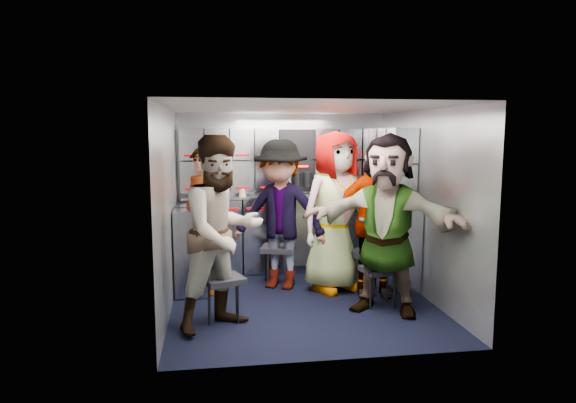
{
  "coord_description": "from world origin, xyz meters",
  "views": [
    {
      "loc": [
        -0.95,
        -5.38,
        1.84
      ],
      "look_at": [
        -0.1,
        0.35,
        1.07
      ],
      "focal_mm": 32.0,
      "sensor_mm": 36.0,
      "label": 1
    }
  ],
  "objects": [
    {
      "name": "coffee_niche",
      "position": [
        0.18,
        1.41,
        1.47
      ],
      "size": [
        0.46,
        0.16,
        0.84
      ],
      "primitive_type": null,
      "color": "black",
      "rests_on": "wall_back"
    },
    {
      "name": "jump_seat_center",
      "position": [
        0.46,
        0.56,
        0.36
      ],
      "size": [
        0.35,
        0.33,
        0.41
      ],
      "rotation": [
        0.0,
        0.0,
        0.01
      ],
      "color": "black",
      "rests_on": "ground"
    },
    {
      "name": "wall_left",
      "position": [
        -1.4,
        0.0,
        1.05
      ],
      "size": [
        0.04,
        3.0,
        2.1
      ],
      "primitive_type": "cube",
      "color": "#959BA3",
      "rests_on": "ground"
    },
    {
      "name": "attendant_arc_c",
      "position": [
        0.46,
        0.38,
        0.93
      ],
      "size": [
        1.07,
        0.9,
        1.86
      ],
      "primitive_type": "imported",
      "rotation": [
        0.0,
        0.0,
        0.41
      ],
      "color": "black",
      "rests_on": "ground"
    },
    {
      "name": "bottle_left",
      "position": [
        -0.86,
        1.24,
        1.16
      ],
      "size": [
        0.07,
        0.07,
        0.27
      ],
      "primitive_type": "cylinder",
      "color": "white",
      "rests_on": "counter"
    },
    {
      "name": "jump_seat_near_right",
      "position": [
        0.8,
        -0.26,
        0.37
      ],
      "size": [
        0.4,
        0.39,
        0.42
      ],
      "rotation": [
        0.0,
        0.0,
        0.17
      ],
      "color": "black",
      "rests_on": "ground"
    },
    {
      "name": "attendant_arc_a",
      "position": [
        -0.86,
        -0.64,
        0.91
      ],
      "size": [
        1.12,
        1.07,
        1.83
      ],
      "primitive_type": "imported",
      "rotation": [
        0.0,
        0.0,
        0.58
      ],
      "color": "black",
      "rests_on": "ground"
    },
    {
      "name": "jump_seat_mid_left",
      "position": [
        -0.16,
        0.73,
        0.41
      ],
      "size": [
        0.48,
        0.47,
        0.47
      ],
      "rotation": [
        0.0,
        0.0,
        -0.28
      ],
      "color": "black",
      "rests_on": "ground"
    },
    {
      "name": "ceiling",
      "position": [
        0.0,
        0.0,
        2.1
      ],
      "size": [
        2.8,
        3.0,
        0.02
      ],
      "primitive_type": "cube",
      "color": "silver",
      "rests_on": "wall_back"
    },
    {
      "name": "wall_back",
      "position": [
        0.0,
        1.5,
        1.05
      ],
      "size": [
        2.8,
        0.04,
        2.1
      ],
      "primitive_type": "cube",
      "color": "#959BA3",
      "rests_on": "ground"
    },
    {
      "name": "right_cabinet",
      "position": [
        1.25,
        0.6,
        0.5
      ],
      "size": [
        0.28,
        1.2,
        1.0
      ],
      "primitive_type": "cube",
      "color": "#9195A0",
      "rests_on": "ground"
    },
    {
      "name": "wall_right",
      "position": [
        1.4,
        0.0,
        1.05
      ],
      "size": [
        0.04,
        3.0,
        2.1
      ],
      "primitive_type": "cube",
      "color": "#959BA3",
      "rests_on": "ground"
    },
    {
      "name": "cart_bank_back",
      "position": [
        0.0,
        1.29,
        0.49
      ],
      "size": [
        2.68,
        0.38,
        0.99
      ],
      "primitive_type": "cube",
      "color": "#9195A0",
      "rests_on": "ground"
    },
    {
      "name": "cup_right",
      "position": [
        1.25,
        1.23,
        1.09
      ],
      "size": [
        0.08,
        0.08,
        0.11
      ],
      "primitive_type": "cylinder",
      "color": "beige",
      "rests_on": "counter"
    },
    {
      "name": "locker_bank_back",
      "position": [
        0.0,
        1.35,
        1.49
      ],
      "size": [
        2.68,
        0.28,
        0.82
      ],
      "primitive_type": "cube",
      "color": "#9195A0",
      "rests_on": "wall_back"
    },
    {
      "name": "attendant_standing",
      "position": [
        -1.05,
        0.51,
        0.85
      ],
      "size": [
        0.73,
        0.71,
        1.69
      ],
      "primitive_type": "imported",
      "rotation": [
        0.0,
        0.0,
        -0.73
      ],
      "color": "black",
      "rests_on": "ground"
    },
    {
      "name": "attendant_arc_d",
      "position": [
        0.84,
        0.11,
        0.86
      ],
      "size": [
        1.03,
        0.48,
        1.71
      ],
      "primitive_type": "imported",
      "rotation": [
        0.0,
        0.0,
        -0.07
      ],
      "color": "black",
      "rests_on": "ground"
    },
    {
      "name": "attendant_arc_b",
      "position": [
        -0.16,
        0.55,
        0.88
      ],
      "size": [
        1.32,
        1.1,
        1.77
      ],
      "primitive_type": "imported",
      "rotation": [
        0.0,
        0.0,
        -0.47
      ],
      "color": "black",
      "rests_on": "ground"
    },
    {
      "name": "floor",
      "position": [
        0.0,
        0.0,
        0.0
      ],
      "size": [
        3.0,
        3.0,
        0.0
      ],
      "primitive_type": "plane",
      "color": "black",
      "rests_on": "ground"
    },
    {
      "name": "cart_bank_left",
      "position": [
        -1.19,
        0.56,
        0.49
      ],
      "size": [
        0.38,
        0.76,
        0.99
      ],
      "primitive_type": "cube",
      "color": "#9195A0",
      "rests_on": "ground"
    },
    {
      "name": "bottle_mid",
      "position": [
        0.04,
        1.24,
        1.16
      ],
      "size": [
        0.07,
        0.07,
        0.25
      ],
      "primitive_type": "cylinder",
      "color": "white",
      "rests_on": "counter"
    },
    {
      "name": "attendant_arc_e",
      "position": [
        0.8,
        -0.44,
        0.92
      ],
      "size": [
        1.74,
        1.37,
        1.85
      ],
      "primitive_type": "imported",
      "rotation": [
        0.0,
        0.0,
        -0.56
      ],
      "color": "black",
      "rests_on": "ground"
    },
    {
      "name": "cup_left",
      "position": [
        -0.56,
        1.23,
        1.08
      ],
      "size": [
        0.08,
        0.08,
        0.1
      ],
      "primitive_type": "cylinder",
      "color": "beige",
      "rests_on": "counter"
    },
    {
      "name": "bottle_right",
      "position": [
        0.64,
        1.24,
        1.15
      ],
      "size": [
        0.06,
        0.06,
        0.24
      ],
      "primitive_type": "cylinder",
      "color": "white",
      "rests_on": "counter"
    },
    {
      "name": "locker_bank_right",
      "position": [
        1.25,
        0.7,
        1.49
      ],
      "size": [
        0.28,
        1.0,
        0.82
      ],
      "primitive_type": "cube",
      "color": "#9195A0",
      "rests_on": "wall_right"
    },
    {
      "name": "jump_seat_mid_right",
      "position": [
        0.84,
        0.29,
        0.42
      ],
      "size": [
        0.5,
        0.48,
        0.47
      ],
      "rotation": [
        0.0,
        0.0,
        0.31
      ],
      "color": "black",
      "rests_on": "ground"
    },
    {
      "name": "red_latch_strip",
      "position": [
        0.0,
        1.09,
        0.88
      ],
      "size": [
        2.6,
        0.02,
        0.03
      ],
      "primitive_type": "cube",
      "color": "#B80203",
      "rests_on": "cart_bank_back"
    },
    {
      "name": "jump_seat_near_left",
      "position": [
        -0.86,
        -0.46,
        0.39
      ],
      "size": [
        0.47,
        0.46,
        0.44
      ],
      "rotation": [
        0.0,
        0.0,
        0.34
      ],
      "color": "black",
      "rests_on": "ground"
    },
    {
      "name": "counter",
      "position": [
        0.0,
        1.29,
        1.01
      ],
      "size": [
        2.68,
        0.42,
        0.03
      ],
      "primitive_type": "cube",
      "color": "#ACAFB3",
      "rests_on": "cart_bank_back"
    }
  ]
}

